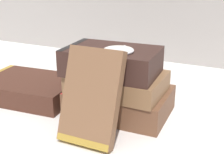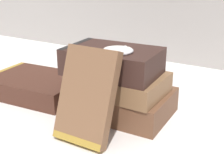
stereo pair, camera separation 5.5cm
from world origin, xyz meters
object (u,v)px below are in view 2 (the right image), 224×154
object	(u,v)px
book_leaning_front	(86,99)
reading_glasses	(125,91)
pocket_watch	(118,50)
book_flat_bottom	(119,101)
book_flat_middle	(116,82)
book_flat_top	(110,61)
book_side_left	(34,85)

from	to	relation	value
book_leaning_front	reading_glasses	size ratio (longest dim) A/B	1.56
book_leaning_front	pocket_watch	bearing A→B (deg)	81.91
book_flat_bottom	reading_glasses	bearing A→B (deg)	110.02
pocket_watch	reading_glasses	distance (m)	0.21
book_flat_middle	pocket_watch	xyz separation A→B (m)	(0.02, -0.02, 0.07)
book_flat_bottom	book_flat_top	world-z (taller)	book_flat_top
book_flat_middle	book_side_left	distance (m)	0.23
book_flat_middle	book_flat_bottom	bearing A→B (deg)	81.03
book_leaning_front	book_flat_middle	bearing A→B (deg)	92.80
reading_glasses	book_leaning_front	bearing A→B (deg)	-65.76
book_flat_middle	reading_glasses	distance (m)	0.14
book_flat_top	pocket_watch	xyz separation A→B (m)	(0.03, -0.02, 0.03)
book_flat_bottom	book_leaning_front	distance (m)	0.13
book_flat_middle	book_leaning_front	xyz separation A→B (m)	(0.01, -0.11, 0.01)
book_flat_middle	book_flat_top	xyz separation A→B (m)	(-0.01, -0.01, 0.05)
book_flat_bottom	book_flat_top	size ratio (longest dim) A/B	1.10
book_flat_bottom	book_flat_top	xyz separation A→B (m)	(-0.01, -0.02, 0.09)
book_flat_middle	pocket_watch	size ratio (longest dim) A/B	3.01
book_leaning_front	pocket_watch	distance (m)	0.11
book_flat_top	book_flat_middle	bearing A→B (deg)	28.68
book_flat_middle	book_leaning_front	bearing A→B (deg)	-87.22
reading_glasses	book_side_left	bearing A→B (deg)	-133.89
book_flat_bottom	book_side_left	distance (m)	0.23
reading_glasses	book_flat_middle	bearing A→B (deg)	-57.80
book_flat_middle	book_side_left	bearing A→B (deg)	-178.37
book_flat_middle	book_flat_top	bearing A→B (deg)	-148.00
book_side_left	pocket_watch	world-z (taller)	pocket_watch
book_side_left	reading_glasses	xyz separation A→B (m)	(0.18, 0.12, -0.02)
pocket_watch	reading_glasses	size ratio (longest dim) A/B	0.58
book_flat_top	pocket_watch	distance (m)	0.04
book_flat_bottom	book_side_left	size ratio (longest dim) A/B	0.90
book_flat_top	book_leaning_front	bearing A→B (deg)	-85.23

